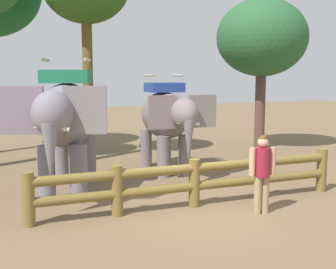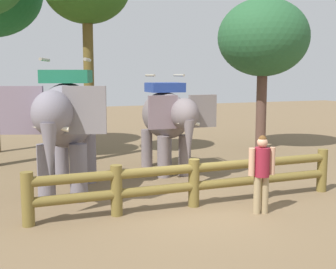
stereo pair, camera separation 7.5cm
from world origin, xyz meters
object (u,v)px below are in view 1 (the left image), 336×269
(elephant_near_left, at_px, (66,119))
(log_fence, at_px, (194,179))
(tree_back_center, at_px, (262,38))
(tourist_woman_in_black, at_px, (262,169))
(elephant_center, at_px, (167,118))

(elephant_near_left, bearing_deg, log_fence, -41.53)
(tree_back_center, bearing_deg, elephant_near_left, -154.89)
(elephant_near_left, distance_m, tourist_woman_in_black, 4.68)
(tree_back_center, bearing_deg, elephant_center, -153.23)
(log_fence, relative_size, elephant_center, 2.15)
(elephant_near_left, height_order, tourist_woman_in_black, elephant_near_left)
(elephant_near_left, relative_size, tourist_woman_in_black, 2.36)
(elephant_near_left, height_order, elephant_center, elephant_near_left)
(elephant_center, bearing_deg, log_fence, -102.69)
(elephant_center, relative_size, tree_back_center, 0.59)
(elephant_near_left, distance_m, tree_back_center, 9.15)
(tourist_woman_in_black, relative_size, tree_back_center, 0.29)
(log_fence, relative_size, elephant_near_left, 1.85)
(tourist_woman_in_black, bearing_deg, elephant_near_left, 138.26)
(tourist_woman_in_black, bearing_deg, tree_back_center, 56.13)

